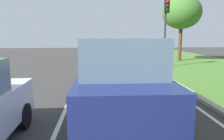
{
  "coord_description": "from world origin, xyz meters",
  "views": [
    {
      "loc": [
        0.33,
        3.15,
        2.33
      ],
      "look_at": [
        0.82,
        9.92,
        1.2
      ],
      "focal_mm": 33.04,
      "sensor_mm": 36.0,
      "label": 1
    }
  ],
  "objects": [
    {
      "name": "ground_plane",
      "position": [
        0.0,
        14.0,
        0.0
      ],
      "size": [
        60.0,
        60.0,
        0.0
      ],
      "primitive_type": "plane",
      "color": "#383533"
    },
    {
      "name": "lane_line_center",
      "position": [
        -0.7,
        14.0,
        0.0
      ],
      "size": [
        0.12,
        32.0,
        0.01
      ],
      "primitive_type": "cube",
      "color": "silver",
      "rests_on": "ground"
    },
    {
      "name": "lane_line_right_edge",
      "position": [
        3.6,
        14.0,
        0.0
      ],
      "size": [
        0.12,
        32.0,
        0.01
      ],
      "primitive_type": "cube",
      "color": "silver",
      "rests_on": "ground"
    },
    {
      "name": "curb_right",
      "position": [
        4.1,
        14.0,
        0.06
      ],
      "size": [
        0.24,
        48.0,
        0.12
      ],
      "primitive_type": "cube",
      "color": "#9E9B93",
      "rests_on": "ground"
    },
    {
      "name": "tree_roadside_far",
      "position": [
        7.91,
        21.59,
        4.36
      ],
      "size": [
        3.44,
        3.44,
        5.85
      ],
      "color": "#4C331E",
      "rests_on": "ground"
    },
    {
      "name": "traffic_light_near_right",
      "position": [
        5.17,
        17.62,
        3.39
      ],
      "size": [
        0.32,
        0.5,
        4.94
      ],
      "color": "#2D2D2D",
      "rests_on": "ground"
    },
    {
      "name": "car_suv_ahead",
      "position": [
        0.86,
        8.19,
        1.17
      ],
      "size": [
        2.02,
        4.53,
        2.28
      ],
      "rotation": [
        0.0,
        0.0,
        -0.01
      ],
      "color": "navy",
      "rests_on": "ground"
    }
  ]
}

